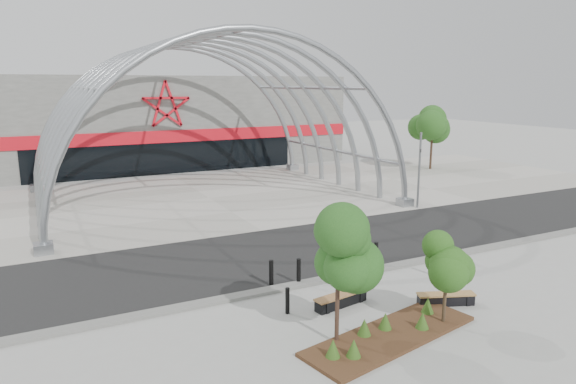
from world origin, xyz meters
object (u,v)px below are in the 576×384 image
Objects in this scene: bench_0 at (341,300)px; bench_1 at (446,299)px; street_tree_1 at (448,255)px; signal_pole at (419,169)px; bollard_2 at (299,272)px; street_tree_0 at (338,251)px.

bench_0 is 3.56m from bench_1.
street_tree_1 is 1.49× the size of bench_0.
signal_pole reaches higher than bollard_2.
street_tree_1 is 3.92m from bench_0.
bench_1 is at bearing -25.21° from bench_0.
bollard_2 is at bearing -148.43° from signal_pole.
signal_pole is at bearing 52.29° from street_tree_1.
bollard_2 is (1.10, 4.43, -2.28)m from street_tree_0.
bollard_2 is (-2.47, 4.94, -1.77)m from street_tree_1.
bench_1 is at bearing 6.87° from street_tree_0.
street_tree_0 is 1.83× the size of bench_0.
bench_0 is at bearing 154.79° from bench_1.
bench_0 is (-11.61, -9.71, -2.17)m from signal_pole.
signal_pole is at bearing 42.02° from street_tree_0.
street_tree_0 is at bearing 171.86° from street_tree_1.
bollard_2 is (-3.59, 3.86, 0.29)m from bench_1.
signal_pole reaches higher than bench_0.
signal_pole is 1.45× the size of street_tree_1.
bench_1 is at bearing 43.81° from street_tree_1.
bollard_2 is at bearing 116.58° from street_tree_1.
signal_pole is 14.18m from bench_1.
bollard_2 reaches higher than bench_0.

